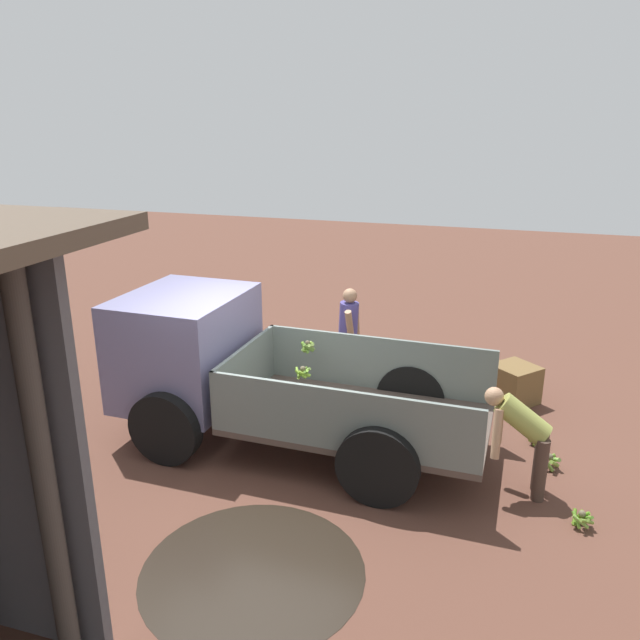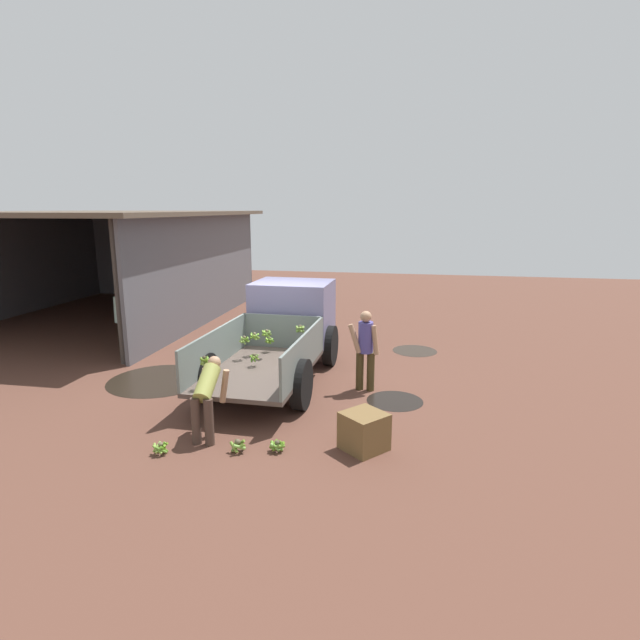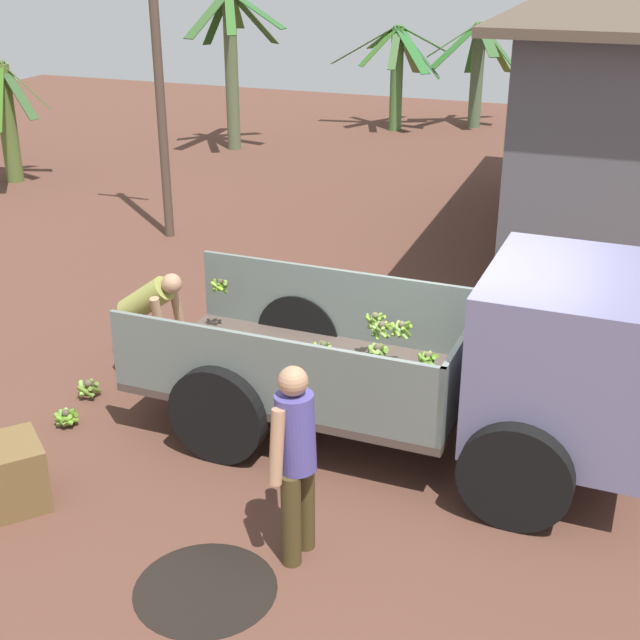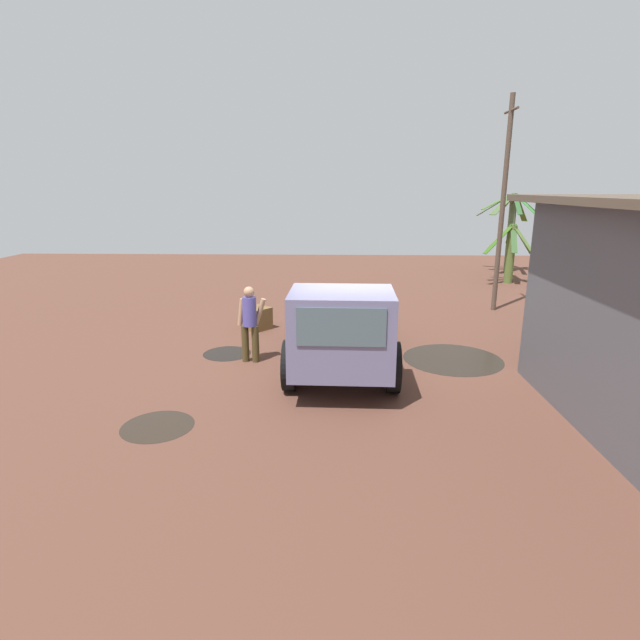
# 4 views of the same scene
# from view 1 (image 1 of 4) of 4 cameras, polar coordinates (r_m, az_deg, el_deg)

# --- Properties ---
(ground) EXTENTS (36.00, 36.00, 0.00)m
(ground) POSITION_cam_1_polar(r_m,az_deg,el_deg) (8.23, -5.63, -11.70)
(ground) COLOR brown
(mud_patch_0) EXTENTS (1.06, 1.06, 0.01)m
(mud_patch_0) POSITION_cam_1_polar(r_m,az_deg,el_deg) (10.39, 6.00, -5.09)
(mud_patch_0) COLOR black
(mud_patch_0) RESTS_ON ground
(mud_patch_1) EXTENTS (1.12, 1.12, 0.01)m
(mud_patch_1) POSITION_cam_1_polar(r_m,az_deg,el_deg) (11.82, -10.60, -2.37)
(mud_patch_1) COLOR black
(mud_patch_1) RESTS_ON ground
(mud_patch_2) EXTENTS (2.13, 2.13, 0.01)m
(mud_patch_2) POSITION_cam_1_polar(r_m,az_deg,el_deg) (6.36, -6.15, -21.88)
(mud_patch_2) COLOR black
(mud_patch_2) RESTS_ON ground
(cargo_truck) EXTENTS (4.75, 2.18, 1.89)m
(cargo_truck) POSITION_cam_1_polar(r_m,az_deg,el_deg) (8.28, -8.78, -3.94)
(cargo_truck) COLOR #4F423A
(cargo_truck) RESTS_ON ground
(person_foreground_visitor) EXTENTS (0.35, 0.63, 1.62)m
(person_foreground_visitor) POSITION_cam_1_polar(r_m,az_deg,el_deg) (9.60, 2.64, -1.26)
(person_foreground_visitor) COLOR #43371C
(person_foreground_visitor) RESTS_ON ground
(person_worker_loading) EXTENTS (0.75, 0.57, 1.24)m
(person_worker_loading) POSITION_cam_1_polar(r_m,az_deg,el_deg) (7.36, 18.07, -9.81)
(person_worker_loading) COLOR #45322A
(person_worker_loading) RESTS_ON ground
(banana_bunch_on_ground_0) EXTENTS (0.24, 0.24, 0.19)m
(banana_bunch_on_ground_0) POSITION_cam_1_polar(r_m,az_deg,el_deg) (7.32, 22.82, -16.35)
(banana_bunch_on_ground_0) COLOR brown
(banana_bunch_on_ground_0) RESTS_ON ground
(banana_bunch_on_ground_1) EXTENTS (0.25, 0.26, 0.20)m
(banana_bunch_on_ground_1) POSITION_cam_1_polar(r_m,az_deg,el_deg) (8.22, 20.25, -11.94)
(banana_bunch_on_ground_1) COLOR brown
(banana_bunch_on_ground_1) RESTS_ON ground
(banana_bunch_on_ground_2) EXTENTS (0.24, 0.24, 0.18)m
(banana_bunch_on_ground_2) POSITION_cam_1_polar(r_m,az_deg,el_deg) (8.72, 19.28, -10.12)
(banana_bunch_on_ground_2) COLOR #4E4633
(banana_bunch_on_ground_2) RESTS_ON ground
(wooden_crate_0) EXTENTS (0.82, 0.82, 0.57)m
(wooden_crate_0) POSITION_cam_1_polar(r_m,az_deg,el_deg) (9.77, 17.35, -5.60)
(wooden_crate_0) COLOR brown
(wooden_crate_0) RESTS_ON ground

